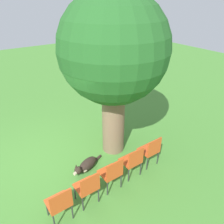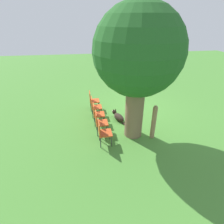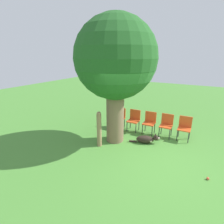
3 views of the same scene
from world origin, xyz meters
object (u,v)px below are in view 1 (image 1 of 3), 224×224
(fence_post, at_px, (109,118))
(red_chair_0, at_px, (60,203))
(red_chair_2, at_px, (112,172))
(red_chair_3, at_px, (133,160))
(oak_tree, at_px, (114,52))
(red_chair_1, at_px, (88,186))
(dog, at_px, (86,165))
(red_chair_4, at_px, (151,150))

(fence_post, height_order, red_chair_0, fence_post)
(red_chair_2, distance_m, red_chair_3, 0.64)
(oak_tree, bearing_deg, red_chair_0, -58.76)
(fence_post, bearing_deg, oak_tree, -23.43)
(red_chair_0, height_order, red_chair_2, same)
(red_chair_1, bearing_deg, red_chair_3, -86.53)
(dog, distance_m, red_chair_3, 1.22)
(dog, bearing_deg, red_chair_1, 42.66)
(fence_post, relative_size, red_chair_2, 1.44)
(red_chair_1, bearing_deg, red_chair_0, 93.47)
(oak_tree, bearing_deg, red_chair_4, 19.13)
(red_chair_2, distance_m, red_chair_4, 1.28)
(dog, relative_size, red_chair_0, 1.19)
(fence_post, xyz_separation_m, red_chair_4, (1.73, 0.12, -0.13))
(red_chair_4, bearing_deg, fence_post, 2.92)
(fence_post, xyz_separation_m, red_chair_0, (1.93, -2.43, -0.13))
(red_chair_0, xyz_separation_m, red_chair_3, (-0.15, 1.91, 0.00))
(fence_post, bearing_deg, red_chair_0, -51.52)
(red_chair_2, height_order, red_chair_4, same)
(oak_tree, relative_size, fence_post, 3.40)
(fence_post, bearing_deg, red_chair_3, -16.23)
(oak_tree, distance_m, red_chair_4, 2.58)
(red_chair_3, relative_size, red_chair_4, 1.00)
(oak_tree, distance_m, fence_post, 2.27)
(fence_post, relative_size, red_chair_0, 1.44)
(fence_post, distance_m, red_chair_4, 1.74)
(dog, height_order, red_chair_1, red_chair_1)
(red_chair_0, bearing_deg, oak_tree, -59.71)
(fence_post, relative_size, red_chair_3, 1.44)
(red_chair_1, distance_m, red_chair_3, 1.28)
(oak_tree, height_order, red_chair_4, oak_tree)
(red_chair_1, bearing_deg, red_chair_4, -86.53)
(red_chair_0, relative_size, red_chair_1, 1.00)
(red_chair_0, bearing_deg, dog, -49.11)
(oak_tree, relative_size, red_chair_3, 4.91)
(oak_tree, height_order, red_chair_3, oak_tree)
(red_chair_1, xyz_separation_m, red_chair_4, (-0.15, 1.91, 0.00))
(oak_tree, relative_size, red_chair_0, 4.91)
(dog, height_order, red_chair_0, red_chair_0)
(oak_tree, bearing_deg, dog, -72.38)
(fence_post, xyz_separation_m, red_chair_1, (1.88, -1.79, -0.13))
(fence_post, xyz_separation_m, red_chair_3, (1.78, -0.52, -0.13))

